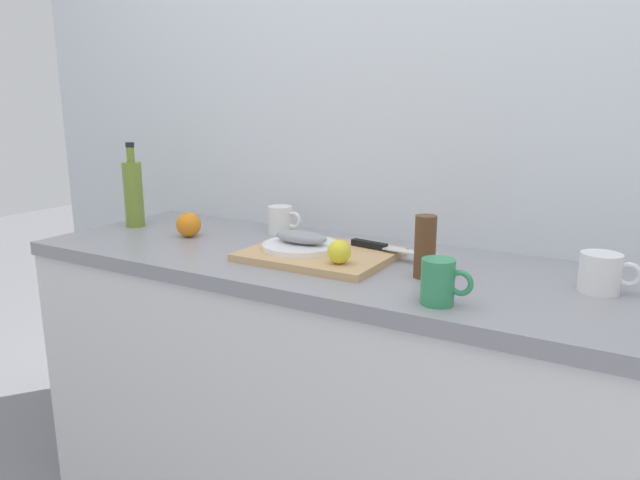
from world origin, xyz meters
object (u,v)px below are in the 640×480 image
object	(u,v)px
coffee_mug_0	(601,273)
orange_0	(190,224)
coffee_mug_1	(281,220)
cutting_board	(320,254)
fish_fillet	(301,237)
coffee_mug_2	(439,282)
white_plate	(301,246)
chef_knife	(385,248)
olive_oil_bottle	(133,193)
lemon_0	(339,252)
pepper_mill	(425,247)

from	to	relation	value
coffee_mug_0	orange_0	world-z (taller)	coffee_mug_0
orange_0	coffee_mug_1	bearing A→B (deg)	38.21
cutting_board	coffee_mug_1	distance (m)	0.33
coffee_mug_0	coffee_mug_1	bearing A→B (deg)	171.75
fish_fillet	coffee_mug_2	xyz separation A→B (m)	(0.46, -0.19, -0.00)
cutting_board	fish_fillet	xyz separation A→B (m)	(-0.06, -0.01, 0.04)
white_plate	chef_knife	size ratio (longest dim) A/B	0.74
chef_knife	cutting_board	bearing A→B (deg)	-140.96
fish_fillet	olive_oil_bottle	size ratio (longest dim) A/B	0.56
lemon_0	coffee_mug_0	distance (m)	0.60
coffee_mug_2	pepper_mill	world-z (taller)	pepper_mill
coffee_mug_0	orange_0	xyz separation A→B (m)	(-1.18, -0.04, -0.01)
white_plate	olive_oil_bottle	distance (m)	0.71
pepper_mill	white_plate	bearing A→B (deg)	176.44
cutting_board	pepper_mill	world-z (taller)	pepper_mill
white_plate	coffee_mug_0	xyz separation A→B (m)	(0.75, 0.07, 0.02)
white_plate	coffee_mug_1	bearing A→B (deg)	134.88
olive_oil_bottle	coffee_mug_1	xyz separation A→B (m)	(0.50, 0.16, -0.07)
coffee_mug_0	pepper_mill	bearing A→B (deg)	-166.84
fish_fillet	lemon_0	xyz separation A→B (m)	(0.16, -0.08, -0.00)
white_plate	orange_0	bearing A→B (deg)	176.73
lemon_0	coffee_mug_0	bearing A→B (deg)	14.11
coffee_mug_0	lemon_0	bearing A→B (deg)	-165.89
cutting_board	coffee_mug_0	bearing A→B (deg)	4.88
cutting_board	pepper_mill	distance (m)	0.32
lemon_0	olive_oil_bottle	size ratio (longest dim) A/B	0.21
coffee_mug_0	fish_fillet	bearing A→B (deg)	-174.94
orange_0	pepper_mill	xyz separation A→B (m)	(0.80, -0.05, 0.04)
coffee_mug_0	coffee_mug_2	world-z (taller)	coffee_mug_2
lemon_0	olive_oil_bottle	xyz separation A→B (m)	(-0.87, 0.13, 0.07)
white_plate	fish_fillet	distance (m)	0.03
coffee_mug_1	pepper_mill	distance (m)	0.62
coffee_mug_0	coffee_mug_2	size ratio (longest dim) A/B	1.16
fish_fillet	orange_0	world-z (taller)	orange_0
cutting_board	coffee_mug_2	bearing A→B (deg)	-26.19
coffee_mug_1	pepper_mill	world-z (taller)	pepper_mill
white_plate	coffee_mug_0	world-z (taller)	coffee_mug_0
fish_fillet	chef_knife	world-z (taller)	fish_fillet
fish_fillet	chef_knife	distance (m)	0.23
cutting_board	orange_0	distance (m)	0.49
olive_oil_bottle	pepper_mill	size ratio (longest dim) A/B	1.87
fish_fillet	lemon_0	bearing A→B (deg)	-26.28
cutting_board	fish_fillet	distance (m)	0.07
pepper_mill	coffee_mug_1	bearing A→B (deg)	158.30
lemon_0	pepper_mill	world-z (taller)	pepper_mill
fish_fillet	coffee_mug_1	world-z (taller)	coffee_mug_1
white_plate	chef_knife	distance (m)	0.23
white_plate	coffee_mug_0	size ratio (longest dim) A/B	1.67
fish_fillet	chef_knife	size ratio (longest dim) A/B	0.56
coffee_mug_0	coffee_mug_1	world-z (taller)	same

